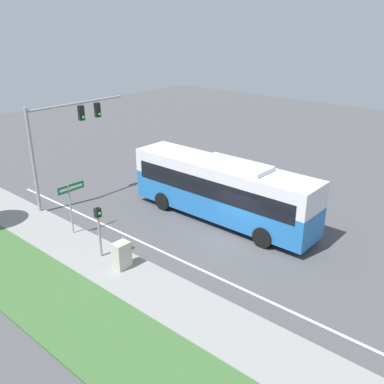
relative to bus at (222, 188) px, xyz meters
The scene contains 9 objects.
ground_plane 3.12m from the bus, 121.23° to the right, with size 80.00×80.00×0.00m, color #4C4C4F.
sidewalk 7.96m from the bus, 164.62° to the right, with size 2.80×80.00×0.12m.
grass_verge 11.01m from the bus, 169.11° to the right, with size 3.60×80.00×0.10m.
lane_divider_near 5.62m from the bus, 157.08° to the right, with size 0.14×30.00×0.01m.
bus is the anchor object (origin of this frame).
signal_gantry 10.12m from the bus, 115.46° to the left, with size 6.79×0.41×6.33m.
pedestrian_signal 7.42m from the bus, 165.93° to the left, with size 0.28×0.34×2.66m.
street_sign 8.21m from the bus, 143.45° to the left, with size 1.59×0.08×2.93m.
utility_cabinet 7.32m from the bus, behind, with size 0.76×0.57×1.28m.
Camera 1 is at (-16.76, -11.32, 10.85)m, focal length 40.00 mm.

